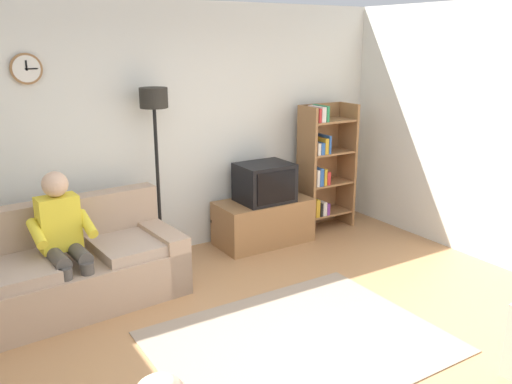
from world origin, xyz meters
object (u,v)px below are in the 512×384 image
object	(u,v)px
bookshelf	(322,167)
tv	(265,183)
person_on_couch	(63,235)
floor_lamp	(155,128)
couch	(73,271)
tv_stand	(263,222)

from	to	relation	value
bookshelf	tv	bearing A→B (deg)	-173.95
bookshelf	person_on_couch	distance (m)	3.29
tv	bookshelf	distance (m)	0.92
tv	floor_lamp	xyz separation A→B (m)	(-1.23, 0.12, 0.72)
couch	floor_lamp	bearing A→B (deg)	23.96
tv_stand	floor_lamp	xyz separation A→B (m)	(-1.23, 0.10, 1.19)
person_on_couch	bookshelf	bearing A→B (deg)	9.43
couch	floor_lamp	distance (m)	1.60
person_on_couch	tv	bearing A→B (deg)	10.74
couch	tv	world-z (taller)	tv
tv	bookshelf	size ratio (longest dim) A/B	0.39
tv_stand	tv	size ratio (longest dim) A/B	1.83
floor_lamp	person_on_couch	bearing A→B (deg)	-152.69
tv	bookshelf	bearing A→B (deg)	6.05
tv	person_on_couch	distance (m)	2.37
tv	floor_lamp	world-z (taller)	floor_lamp
tv_stand	tv	distance (m)	0.48
couch	bookshelf	xyz separation A→B (m)	(3.17, 0.43, 0.48)
tv	floor_lamp	size ratio (longest dim) A/B	0.32
tv	couch	bearing A→B (deg)	-171.65
tv	floor_lamp	distance (m)	1.43
floor_lamp	tv	bearing A→B (deg)	-5.71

